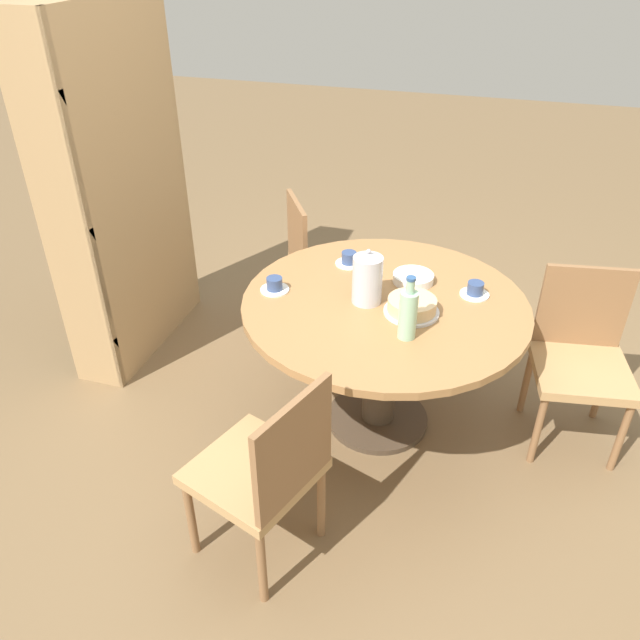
% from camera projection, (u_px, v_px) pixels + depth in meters
% --- Properties ---
extents(ground_plane, '(14.00, 14.00, 0.00)m').
position_uv_depth(ground_plane, '(377.00, 420.00, 3.15)').
color(ground_plane, brown).
extents(dining_table, '(1.28, 1.28, 0.70)m').
position_uv_depth(dining_table, '(383.00, 328.00, 2.85)').
color(dining_table, '#473828').
rests_on(dining_table, ground_plane).
extents(chair_a, '(0.54, 0.54, 0.84)m').
position_uv_depth(chair_a, '(266.00, 470.00, 2.27)').
color(chair_a, olive).
rests_on(chair_a, ground_plane).
extents(chair_b, '(0.48, 0.48, 0.84)m').
position_uv_depth(chair_b, '(581.00, 356.00, 2.85)').
color(chair_b, olive).
rests_on(chair_b, ground_plane).
extents(chair_c, '(0.58, 0.58, 0.84)m').
position_uv_depth(chair_c, '(321.00, 262.00, 3.63)').
color(chair_c, olive).
rests_on(chair_c, ground_plane).
extents(bookshelf, '(0.95, 0.28, 1.86)m').
position_uv_depth(bookshelf, '(121.00, 191.00, 3.27)').
color(bookshelf, tan).
rests_on(bookshelf, ground_plane).
extents(coffee_pot, '(0.13, 0.13, 0.26)m').
position_uv_depth(coffee_pot, '(367.00, 278.00, 2.71)').
color(coffee_pot, silver).
rests_on(coffee_pot, dining_table).
extents(water_bottle, '(0.07, 0.07, 0.28)m').
position_uv_depth(water_bottle, '(408.00, 313.00, 2.47)').
color(water_bottle, '#99C6A3').
rests_on(water_bottle, dining_table).
extents(cake_main, '(0.24, 0.24, 0.07)m').
position_uv_depth(cake_main, '(412.00, 306.00, 2.67)').
color(cake_main, silver).
rests_on(cake_main, dining_table).
extents(cup_a, '(0.13, 0.13, 0.06)m').
position_uv_depth(cup_a, '(475.00, 290.00, 2.80)').
color(cup_a, white).
rests_on(cup_a, dining_table).
extents(cup_b, '(0.13, 0.13, 0.06)m').
position_uv_depth(cup_b, '(349.00, 259.00, 3.05)').
color(cup_b, white).
rests_on(cup_b, dining_table).
extents(cup_c, '(0.13, 0.13, 0.06)m').
position_uv_depth(cup_c, '(275.00, 285.00, 2.83)').
color(cup_c, white).
rests_on(cup_c, dining_table).
extents(plate_stack, '(0.19, 0.19, 0.04)m').
position_uv_depth(plate_stack, '(413.00, 278.00, 2.91)').
color(plate_stack, white).
rests_on(plate_stack, dining_table).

